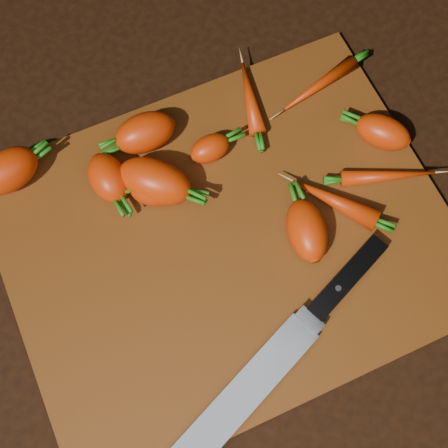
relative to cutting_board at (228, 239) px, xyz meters
name	(u,v)px	position (x,y,z in m)	size (l,w,h in m)	color
ground	(228,242)	(0.00, 0.00, -0.01)	(2.00, 2.00, 0.01)	black
cutting_board	(228,239)	(0.00, 0.00, 0.00)	(0.50, 0.40, 0.01)	brown
carrot_0	(9,171)	(-0.20, 0.17, 0.03)	(0.07, 0.05, 0.05)	red
carrot_1	(157,188)	(-0.05, 0.08, 0.03)	(0.06, 0.04, 0.04)	red
carrot_2	(155,181)	(-0.05, 0.09, 0.03)	(0.09, 0.05, 0.05)	red
carrot_3	(307,230)	(0.08, -0.04, 0.03)	(0.07, 0.04, 0.04)	red
carrot_4	(145,133)	(-0.04, 0.15, 0.03)	(0.07, 0.05, 0.05)	red
carrot_5	(210,148)	(0.02, 0.10, 0.02)	(0.05, 0.03, 0.03)	red
carrot_6	(383,132)	(0.22, 0.04, 0.03)	(0.07, 0.04, 0.04)	red
carrot_7	(250,97)	(0.10, 0.15, 0.02)	(0.10, 0.02, 0.02)	red
carrot_8	(388,176)	(0.20, -0.01, 0.02)	(0.11, 0.02, 0.02)	red
carrot_9	(336,202)	(0.13, -0.02, 0.02)	(0.10, 0.03, 0.03)	red
carrot_10	(108,178)	(-0.10, 0.12, 0.03)	(0.06, 0.04, 0.04)	red
carrot_11	(319,85)	(0.19, 0.13, 0.02)	(0.11, 0.02, 0.02)	red
knife	(255,382)	(-0.04, -0.16, 0.01)	(0.32, 0.15, 0.02)	gray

